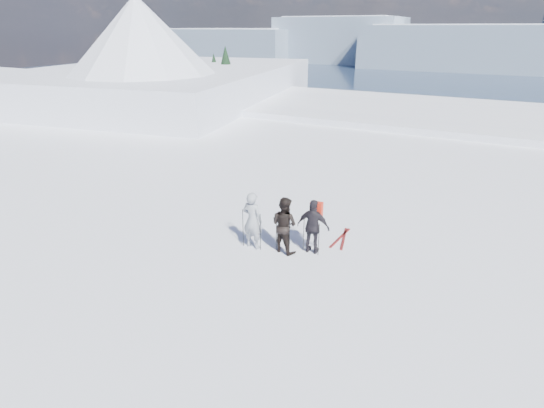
{
  "coord_description": "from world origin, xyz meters",
  "views": [
    {
      "loc": [
        3.74,
        -8.01,
        6.94
      ],
      "look_at": [
        -1.99,
        3.0,
        1.73
      ],
      "focal_mm": 28.0,
      "sensor_mm": 36.0,
      "label": 1
    }
  ],
  "objects": [
    {
      "name": "lake_basin",
      "position": [
        0.0,
        30.0,
        -6.5
      ],
      "size": [
        820.0,
        820.0,
        71.62
      ],
      "color": "white",
      "rests_on": "ground"
    },
    {
      "name": "far_mountain_range",
      "position": [
        29.6,
        454.78,
        -7.19
      ],
      "size": [
        770.0,
        110.0,
        53.0
      ],
      "color": "slate",
      "rests_on": "ground"
    },
    {
      "name": "near_ridge",
      "position": [
        -26.56,
        29.34,
        -3.48
      ],
      "size": [
        31.37,
        35.68,
        25.62
      ],
      "color": "white",
      "rests_on": "ground"
    },
    {
      "name": "skier_grey",
      "position": [
        -2.73,
        3.0,
        0.99
      ],
      "size": [
        0.75,
        0.52,
        1.99
      ],
      "primitive_type": "imported",
      "rotation": [
        0.0,
        0.0,
        3.08
      ],
      "color": "gray",
      "rests_on": "ground"
    },
    {
      "name": "skier_dark",
      "position": [
        -1.67,
        3.26,
        0.96
      ],
      "size": [
        1.07,
        0.92,
        1.92
      ],
      "primitive_type": "imported",
      "rotation": [
        0.0,
        0.0,
        2.92
      ],
      "color": "black",
      "rests_on": "ground"
    },
    {
      "name": "skier_pack",
      "position": [
        -0.79,
        3.61,
        0.93
      ],
      "size": [
        1.12,
        0.52,
        1.86
      ],
      "primitive_type": "imported",
      "rotation": [
        0.0,
        0.0,
        3.2
      ],
      "color": "black",
      "rests_on": "ground"
    },
    {
      "name": "backpack",
      "position": [
        -0.81,
        3.86,
        2.13
      ],
      "size": [
        0.41,
        0.25,
        0.54
      ],
      "primitive_type": "cube",
      "rotation": [
        0.0,
        0.0,
        3.2
      ],
      "color": "red",
      "rests_on": "skier_pack"
    },
    {
      "name": "ski_poles",
      "position": [
        -1.78,
        3.2,
        0.64
      ],
      "size": [
        2.53,
        0.67,
        1.35
      ],
      "color": "black",
      "rests_on": "ground"
    },
    {
      "name": "skis_loose",
      "position": [
        -0.23,
        4.98,
        0.01
      ],
      "size": [
        0.48,
        1.7,
        0.03
      ],
      "color": "black",
      "rests_on": "ground"
    }
  ]
}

